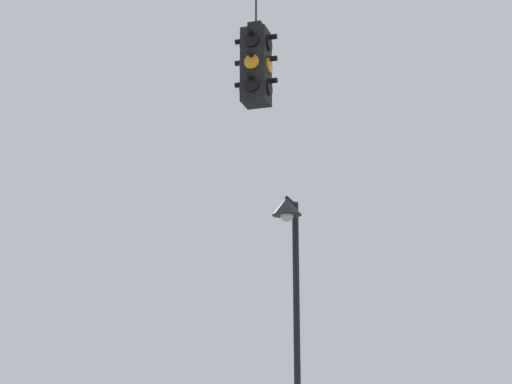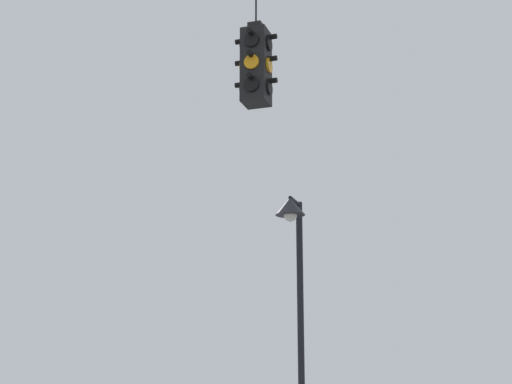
# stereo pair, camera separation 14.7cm
# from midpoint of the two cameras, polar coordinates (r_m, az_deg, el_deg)

# --- Properties ---
(traffic_light_near_right_pole) EXTENTS (0.58, 0.58, 2.33)m
(traffic_light_near_right_pole) POSITION_cam_midpoint_polar(r_m,az_deg,el_deg) (10.53, -0.41, 9.19)
(traffic_light_near_right_pole) COLOR black
(street_lamp) EXTENTS (0.54, 0.93, 5.22)m
(street_lamp) POSITION_cam_midpoint_polar(r_m,az_deg,el_deg) (14.21, 2.25, -5.08)
(street_lamp) COLOR black
(street_lamp) RESTS_ON ground_plane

